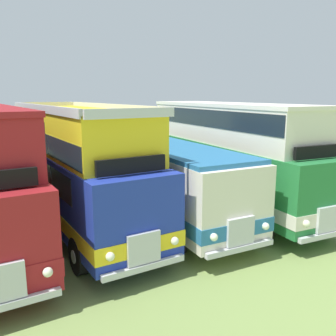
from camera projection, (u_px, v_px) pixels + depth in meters
ground_plane at (83, 230)px, 13.26m from camera, size 200.00×200.00×0.00m
bus_third_in_row at (78, 166)px, 12.91m from camera, size 3.11×9.91×4.52m
bus_fourth_in_row at (160, 174)px, 14.44m from camera, size 2.73×10.25×2.99m
bus_fifth_in_row at (228, 151)px, 15.65m from camera, size 3.08×10.80×4.49m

